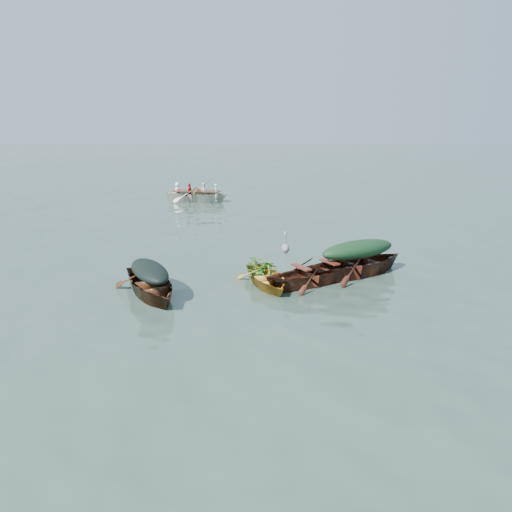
{
  "coord_description": "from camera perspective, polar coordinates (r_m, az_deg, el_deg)",
  "views": [
    {
      "loc": [
        -0.42,
        -12.1,
        4.45
      ],
      "look_at": [
        -0.47,
        1.86,
        0.5
      ],
      "focal_mm": 35.0,
      "sensor_mm": 36.0,
      "label": 1
    }
  ],
  "objects": [
    {
      "name": "green_tarp_cover",
      "position": [
        14.45,
        11.59,
        0.8
      ],
      "size": [
        2.53,
        1.9,
        0.52
      ],
      "primitive_type": "ellipsoid",
      "rotation": [
        0.0,
        0.0,
        2.09
      ],
      "color": "black",
      "rests_on": "green_tarp_boat"
    },
    {
      "name": "yellow_dinghy",
      "position": [
        13.56,
        1.23,
        -3.36
      ],
      "size": [
        2.08,
        3.15,
        0.77
      ],
      "primitive_type": "imported",
      "rotation": [
        0.0,
        0.0,
        0.31
      ],
      "color": "gold",
      "rests_on": "ground"
    },
    {
      "name": "dinghy_weeds",
      "position": [
        13.86,
        0.62,
        0.03
      ],
      "size": [
        0.94,
        1.07,
        0.6
      ],
      "primitive_type": "imported",
      "rotation": [
        0.0,
        0.0,
        0.31
      ],
      "color": "#2C651A",
      "rests_on": "yellow_dinghy"
    },
    {
      "name": "rowers",
      "position": [
        26.72,
        -6.8,
        8.12
      ],
      "size": [
        3.32,
        1.67,
        0.76
      ],
      "primitive_type": "imported",
      "rotation": [
        0.0,
        0.0,
        1.43
      ],
      "color": "silver",
      "rests_on": "rowed_boat"
    },
    {
      "name": "heron",
      "position": [
        13.54,
        3.39,
        0.31
      ],
      "size": [
        0.39,
        0.47,
        0.92
      ],
      "primitive_type": null,
      "rotation": [
        0.0,
        0.0,
        0.31
      ],
      "color": "gray",
      "rests_on": "yellow_dinghy"
    },
    {
      "name": "open_wooden_boat",
      "position": [
        13.79,
        6.77,
        -3.14
      ],
      "size": [
        4.05,
        3.15,
        0.91
      ],
      "primitive_type": "imported",
      "rotation": [
        0.0,
        0.0,
        2.12
      ],
      "color": "#551E15",
      "rests_on": "ground"
    },
    {
      "name": "oars",
      "position": [
        26.77,
        -6.78,
        7.38
      ],
      "size": [
        0.97,
        2.66,
        0.06
      ],
      "primitive_type": null,
      "rotation": [
        0.0,
        0.0,
        1.43
      ],
      "color": "olive",
      "rests_on": "rowed_boat"
    },
    {
      "name": "dark_covered_boat",
      "position": [
        13.13,
        -11.91,
        -4.36
      ],
      "size": [
        3.01,
        4.01,
        0.95
      ],
      "primitive_type": "imported",
      "rotation": [
        0.0,
        0.0,
        0.48
      ],
      "color": "#411E0F",
      "rests_on": "ground"
    },
    {
      "name": "ground",
      "position": [
        12.9,
        2.06,
        -4.4
      ],
      "size": [
        140.0,
        140.0,
        0.0
      ],
      "primitive_type": "plane",
      "color": "#384E43",
      "rests_on": "ground"
    },
    {
      "name": "rowed_boat",
      "position": [
        26.86,
        -6.74,
        6.16
      ],
      "size": [
        4.69,
        2.0,
        1.1
      ],
      "primitive_type": "imported",
      "rotation": [
        0.0,
        0.0,
        1.43
      ],
      "color": "white",
      "rests_on": "ground"
    },
    {
      "name": "thwart_benches",
      "position": [
        13.65,
        6.83,
        -1.26
      ],
      "size": [
        2.09,
        1.68,
        0.04
      ],
      "primitive_type": null,
      "rotation": [
        0.0,
        0.0,
        2.12
      ],
      "color": "#551F13",
      "rests_on": "open_wooden_boat"
    },
    {
      "name": "green_tarp_boat",
      "position": [
        14.67,
        11.42,
        -2.18
      ],
      "size": [
        4.61,
        3.45,
        1.06
      ],
      "primitive_type": "imported",
      "rotation": [
        0.0,
        0.0,
        2.09
      ],
      "color": "#441E10",
      "rests_on": "ground"
    },
    {
      "name": "dark_tarp_cover",
      "position": [
        12.92,
        -12.08,
        -1.54
      ],
      "size": [
        1.65,
        2.21,
        0.4
      ],
      "primitive_type": "ellipsoid",
      "rotation": [
        0.0,
        0.0,
        0.48
      ],
      "color": "black",
      "rests_on": "dark_covered_boat"
    }
  ]
}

